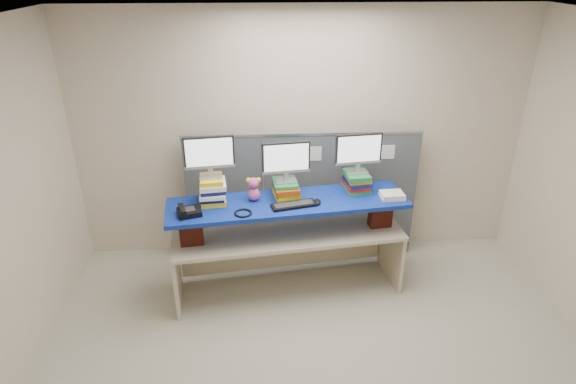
{
  "coord_description": "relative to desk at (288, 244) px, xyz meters",
  "views": [
    {
      "loc": [
        -0.45,
        -3.06,
        3.18
      ],
      "look_at": [
        -0.2,
        1.13,
        1.15
      ],
      "focal_mm": 30.0,
      "sensor_mm": 36.0,
      "label": 1
    }
  ],
  "objects": [
    {
      "name": "brick_pier_right",
      "position": [
        0.95,
        0.07,
        0.29
      ],
      "size": [
        0.24,
        0.15,
        0.3
      ],
      "primitive_type": "cube",
      "rotation": [
        0.0,
        0.0,
        0.12
      ],
      "color": "maroon",
      "rests_on": "desk"
    },
    {
      "name": "monitor_right",
      "position": [
        0.71,
        0.21,
        0.92
      ],
      "size": [
        0.47,
        0.16,
        0.41
      ],
      "rotation": [
        0.0,
        0.0,
        0.12
      ],
      "color": "#A9A8AE",
      "rests_on": "book_stack_right"
    },
    {
      "name": "room",
      "position": [
        0.2,
        -1.13,
        0.84
      ],
      "size": [
        5.0,
        4.0,
        2.8
      ],
      "color": "beige",
      "rests_on": "ground"
    },
    {
      "name": "book_stack_right",
      "position": [
        0.71,
        0.21,
        0.59
      ],
      "size": [
        0.28,
        0.33,
        0.2
      ],
      "color": "#23833E",
      "rests_on": "blue_board"
    },
    {
      "name": "blue_board",
      "position": [
        -0.0,
        0.0,
        0.47
      ],
      "size": [
        2.41,
        0.87,
        0.04
      ],
      "primitive_type": "cube",
      "rotation": [
        0.0,
        0.0,
        0.12
      ],
      "color": "#0B4195",
      "rests_on": "brick_pier_left"
    },
    {
      "name": "headset",
      "position": [
        -0.43,
        -0.23,
        0.5
      ],
      "size": [
        0.18,
        0.18,
        0.02
      ],
      "primitive_type": "torus",
      "rotation": [
        0.0,
        0.0,
        -0.09
      ],
      "color": "black",
      "rests_on": "blue_board"
    },
    {
      "name": "mouse",
      "position": [
        0.28,
        -0.06,
        0.51
      ],
      "size": [
        0.07,
        0.12,
        0.04
      ],
      "primitive_type": "ellipsoid",
      "rotation": [
        0.0,
        0.0,
        -0.05
      ],
      "color": "black",
      "rests_on": "blue_board"
    },
    {
      "name": "keyboard",
      "position": [
        0.05,
        -0.11,
        0.5
      ],
      "size": [
        0.45,
        0.24,
        0.03
      ],
      "rotation": [
        0.0,
        0.0,
        0.24
      ],
      "color": "black",
      "rests_on": "blue_board"
    },
    {
      "name": "monitor_left",
      "position": [
        -0.73,
        0.03,
        0.98
      ],
      "size": [
        0.47,
        0.16,
        0.41
      ],
      "rotation": [
        0.0,
        0.0,
        0.12
      ],
      "color": "#A9A8AE",
      "rests_on": "book_stack_left"
    },
    {
      "name": "book_stack_left",
      "position": [
        -0.73,
        0.03,
        0.62
      ],
      "size": [
        0.28,
        0.33,
        0.26
      ],
      "color": "yellow",
      "rests_on": "blue_board"
    },
    {
      "name": "monitor_center",
      "position": [
        -0.01,
        0.12,
        0.88
      ],
      "size": [
        0.47,
        0.16,
        0.41
      ],
      "rotation": [
        0.0,
        0.0,
        0.12
      ],
      "color": "#A9A8AE",
      "rests_on": "book_stack_center"
    },
    {
      "name": "cubicle_partition",
      "position": [
        0.2,
        0.65,
        0.21
      ],
      "size": [
        2.6,
        0.06,
        1.53
      ],
      "color": "#454B51",
      "rests_on": "ground"
    },
    {
      "name": "desk_phone",
      "position": [
        -0.94,
        -0.22,
        0.52
      ],
      "size": [
        0.25,
        0.24,
        0.09
      ],
      "rotation": [
        0.0,
        0.0,
        0.3
      ],
      "color": "black",
      "rests_on": "blue_board"
    },
    {
      "name": "binder_stack",
      "position": [
        1.03,
        0.01,
        0.51
      ],
      "size": [
        0.24,
        0.2,
        0.06
      ],
      "rotation": [
        0.0,
        0.0,
        0.05
      ],
      "color": "#F2E7CE",
      "rests_on": "blue_board"
    },
    {
      "name": "desk",
      "position": [
        0.0,
        0.0,
        0.0
      ],
      "size": [
        2.38,
        0.95,
        0.7
      ],
      "rotation": [
        0.0,
        0.0,
        0.12
      ],
      "color": "beige",
      "rests_on": "ground"
    },
    {
      "name": "plush_toy",
      "position": [
        -0.33,
        0.04,
        0.61
      ],
      "size": [
        0.14,
        0.11,
        0.24
      ],
      "rotation": [
        0.0,
        0.0,
        0.42
      ],
      "color": "#E85896",
      "rests_on": "blue_board"
    },
    {
      "name": "book_stack_center",
      "position": [
        -0.01,
        0.12,
        0.57
      ],
      "size": [
        0.28,
        0.33,
        0.16
      ],
      "color": "yellow",
      "rests_on": "blue_board"
    },
    {
      "name": "brick_pier_left",
      "position": [
        -0.94,
        -0.17,
        0.29
      ],
      "size": [
        0.24,
        0.15,
        0.3
      ],
      "primitive_type": "cube",
      "rotation": [
        0.0,
        0.0,
        0.12
      ],
      "color": "maroon",
      "rests_on": "desk"
    }
  ]
}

